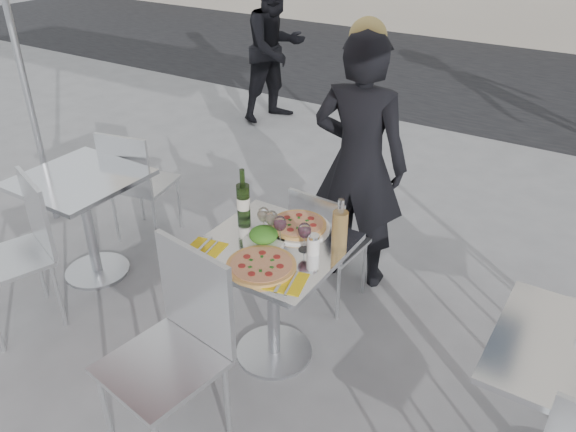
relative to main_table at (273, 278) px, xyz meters
The scene contains 23 objects.
ground 0.54m from the main_table, ahead, with size 80.00×80.00×0.00m, color slate.
street_asphalt 6.52m from the main_table, 90.00° to the left, with size 24.00×5.00×0.00m, color black.
main_table is the anchor object (origin of this frame).
side_table_left 1.50m from the main_table, behind, with size 0.72×0.72×0.75m.
side_table_right 1.50m from the main_table, ahead, with size 0.72×0.72×0.75m.
chair_far 0.55m from the main_table, 89.34° to the left, with size 0.40×0.41×0.83m.
chair_near 0.68m from the main_table, 95.21° to the right, with size 0.53×0.54×1.02m.
side_chair_lfar 1.61m from the main_table, 162.31° to the left, with size 0.49×0.50×0.90m.
side_chair_lnear 1.51m from the main_table, 160.26° to the right, with size 0.55×0.55×0.93m.
woman_diner 1.00m from the main_table, 88.59° to the left, with size 0.62×0.40×1.69m, color black.
pedestrian_a 3.96m from the main_table, 123.38° to the left, with size 0.79×0.62×1.63m, color black.
pizza_near 0.30m from the main_table, 71.47° to the right, with size 0.34×0.34×0.02m.
pizza_far 0.31m from the main_table, 83.63° to the left, with size 0.35×0.35×0.03m.
salad_plate 0.25m from the main_table, behind, with size 0.22×0.22×0.09m.
wine_bottle 0.46m from the main_table, 152.52° to the left, with size 0.07×0.08×0.29m.
carafe 0.47m from the main_table, 25.02° to the left, with size 0.08×0.08×0.29m.
sugar_shaker 0.34m from the main_table, 12.08° to the left, with size 0.06×0.06×0.11m.
wineglass_white_a 0.34m from the main_table, 144.79° to the left, with size 0.07×0.07×0.16m.
wineglass_white_b 0.33m from the main_table, 125.14° to the left, with size 0.07×0.07×0.16m.
wineglass_red_a 0.32m from the main_table, 63.98° to the left, with size 0.07×0.07×0.16m.
wineglass_red_b 0.36m from the main_table, 17.33° to the left, with size 0.07×0.07×0.16m.
napkin_left 0.41m from the main_table, 141.02° to the right, with size 0.21×0.21×0.01m.
napkin_right 0.39m from the main_table, 44.90° to the right, with size 0.22×0.22×0.01m.
Camera 1 is at (1.37, -2.01, 2.33)m, focal length 35.00 mm.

